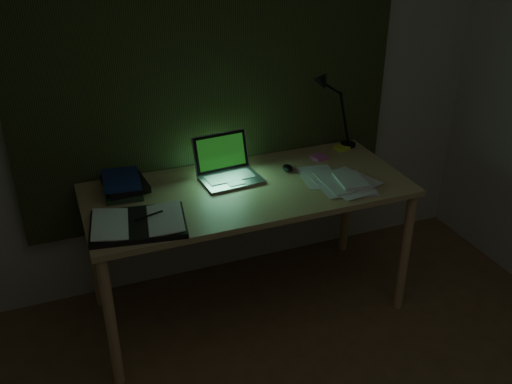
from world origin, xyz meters
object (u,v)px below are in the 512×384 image
laptop (231,162)px  book_stack (123,184)px  desk (248,249)px  loose_papers (341,181)px  open_textbook (138,223)px  desk_lamp (351,108)px

laptop → book_stack: (-0.57, 0.08, -0.07)m
laptop → book_stack: 0.58m
desk → book_stack: 0.79m
desk → book_stack: book_stack is taller
loose_papers → laptop: bearing=157.2°
desk → laptop: (-0.06, 0.10, 0.51)m
desk → book_stack: bearing=163.6°
open_textbook → book_stack: (-0.00, 0.38, 0.03)m
laptop → loose_papers: (0.55, -0.23, -0.11)m
open_textbook → desk: bearing=26.0°
desk → loose_papers: bearing=-14.6°
loose_papers → desk_lamp: 0.57m
laptop → desk_lamp: (0.84, 0.20, 0.14)m
open_textbook → loose_papers: open_textbook is taller
open_textbook → book_stack: 0.38m
loose_papers → desk_lamp: size_ratio=0.68×
book_stack → desk_lamp: 1.42m
desk_lamp → loose_papers: bearing=-119.2°
loose_papers → desk_lamp: bearing=56.7°
desk → laptop: size_ratio=4.81×
desk → desk_lamp: desk_lamp is taller
laptop → book_stack: laptop is taller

